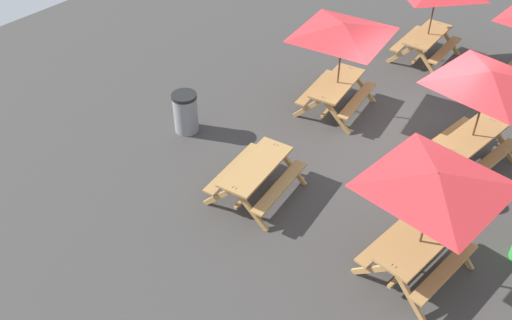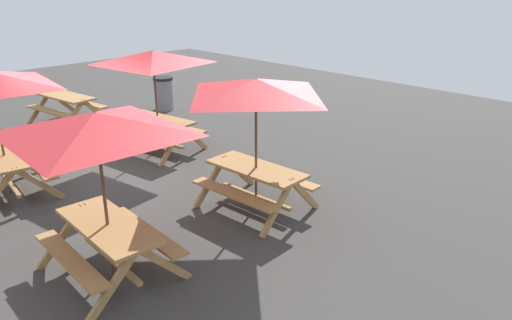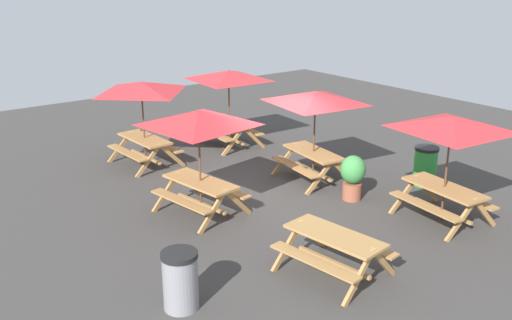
{
  "view_description": "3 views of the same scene",
  "coord_description": "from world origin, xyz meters",
  "px_view_note": "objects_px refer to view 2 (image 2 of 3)",
  "views": [
    {
      "loc": [
        -10.43,
        -3.98,
        7.97
      ],
      "look_at": [
        -3.72,
        1.49,
        0.9
      ],
      "focal_mm": 40.0,
      "sensor_mm": 36.0,
      "label": 1
    },
    {
      "loc": [
        9.24,
        -4.23,
        3.91
      ],
      "look_at": [
        3.64,
        1.39,
        0.9
      ],
      "focal_mm": 35.0,
      "sensor_mm": 36.0,
      "label": 2
    },
    {
      "loc": [
        -9.98,
        8.01,
        5.16
      ],
      "look_at": [
        -0.02,
        0.38,
        0.9
      ],
      "focal_mm": 40.0,
      "sensor_mm": 36.0,
      "label": 3
    }
  ],
  "objects_px": {
    "picnic_table_1": "(67,103)",
    "picnic_table_3": "(97,136)",
    "trash_bin_gray": "(164,93)",
    "picnic_table_0": "(256,97)",
    "picnic_table_2": "(154,65)"
  },
  "relations": [
    {
      "from": "picnic_table_0",
      "to": "trash_bin_gray",
      "type": "bearing_deg",
      "value": 154.68
    },
    {
      "from": "picnic_table_1",
      "to": "picnic_table_2",
      "type": "distance_m",
      "value": 3.94
    },
    {
      "from": "trash_bin_gray",
      "to": "picnic_table_3",
      "type": "bearing_deg",
      "value": -39.98
    },
    {
      "from": "picnic_table_3",
      "to": "picnic_table_0",
      "type": "bearing_deg",
      "value": 94.05
    },
    {
      "from": "picnic_table_1",
      "to": "trash_bin_gray",
      "type": "xyz_separation_m",
      "value": [
        0.71,
        2.68,
        -0.07
      ]
    },
    {
      "from": "picnic_table_0",
      "to": "trash_bin_gray",
      "type": "relative_size",
      "value": 2.38
    },
    {
      "from": "picnic_table_1",
      "to": "picnic_table_3",
      "type": "height_order",
      "value": "picnic_table_3"
    },
    {
      "from": "picnic_table_1",
      "to": "trash_bin_gray",
      "type": "distance_m",
      "value": 2.77
    },
    {
      "from": "picnic_table_1",
      "to": "trash_bin_gray",
      "type": "bearing_deg",
      "value": 67.82
    },
    {
      "from": "picnic_table_0",
      "to": "picnic_table_1",
      "type": "distance_m",
      "value": 7.5
    },
    {
      "from": "picnic_table_0",
      "to": "picnic_table_2",
      "type": "height_order",
      "value": "same"
    },
    {
      "from": "trash_bin_gray",
      "to": "picnic_table_0",
      "type": "bearing_deg",
      "value": -22.66
    },
    {
      "from": "picnic_table_3",
      "to": "picnic_table_2",
      "type": "bearing_deg",
      "value": 141.16
    },
    {
      "from": "picnic_table_0",
      "to": "picnic_table_3",
      "type": "relative_size",
      "value": 0.83
    },
    {
      "from": "picnic_table_1",
      "to": "picnic_table_3",
      "type": "bearing_deg",
      "value": -29.07
    }
  ]
}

